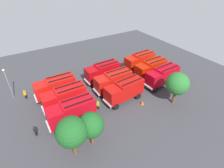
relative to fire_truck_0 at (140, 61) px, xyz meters
The scene contains 20 objects.
ground_plane 10.67m from the fire_truck_0, 21.66° to the left, with size 55.93×55.93×0.00m, color #38383D.
fire_truck_0 is the anchor object (origin of this frame).
fire_truck_1 9.52m from the fire_truck_0, ahead, with size 7.27×2.92×3.88m.
fire_truck_2 19.27m from the fire_truck_0, ahead, with size 7.23×2.84×3.88m.
fire_truck_3 3.98m from the fire_truck_0, 86.31° to the left, with size 7.28×2.97×3.88m.
fire_truck_4 10.33m from the fire_truck_0, 22.76° to the left, with size 7.20×2.75×3.88m.
fire_truck_5 19.31m from the fire_truck_0, 12.07° to the left, with size 7.20×2.76×3.88m.
fire_truck_6 7.45m from the fire_truck_0, 86.86° to the left, with size 7.30×3.02×3.88m.
fire_truck_7 12.06m from the fire_truck_0, 38.40° to the left, with size 7.34×3.12×3.88m.
fire_truck_8 20.67m from the fire_truck_0, 22.30° to the left, with size 7.24×2.84×3.88m.
firefighter_0 24.34m from the fire_truck_0, ahead, with size 0.47×0.34×1.77m.
firefighter_1 25.70m from the fire_truck_0, 17.32° to the left, with size 0.46×0.33×1.71m.
firefighter_2 3.24m from the fire_truck_0, 102.30° to the right, with size 0.36×0.48×1.66m.
firefighter_3 16.32m from the fire_truck_0, 26.68° to the left, with size 0.46×0.47×1.62m.
tree_0 13.04m from the fire_truck_0, 78.33° to the left, with size 3.81×3.81×5.90m.
tree_1 22.54m from the fire_truck_0, 35.23° to the left, with size 3.34×3.34×5.18m.
tree_2 24.79m from the fire_truck_0, 32.18° to the left, with size 3.77×3.77×5.84m.
traffic_cone_0 18.64m from the fire_truck_0, ahead, with size 0.50×0.50×0.72m, color #F2600C.
traffic_cone_1 12.77m from the fire_truck_0, 53.75° to the left, with size 0.51×0.51×0.74m, color #F2600C.
lamppost 26.37m from the fire_truck_0, ahead, with size 0.36×0.36×5.94m.
Camera 1 is at (14.55, 23.66, 19.98)m, focal length 28.47 mm.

